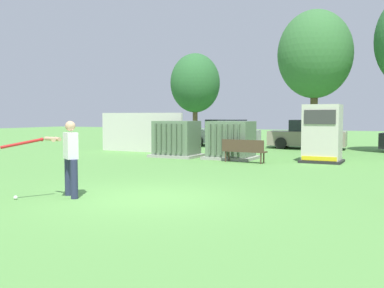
{
  "coord_description": "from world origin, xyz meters",
  "views": [
    {
      "loc": [
        5.26,
        -8.28,
        1.86
      ],
      "look_at": [
        -0.65,
        3.5,
        1.0
      ],
      "focal_mm": 40.78,
      "sensor_mm": 36.0,
      "label": 1
    }
  ],
  "objects_px": {
    "batter": "(68,155)",
    "transformer_west": "(176,139)",
    "park_bench": "(244,149)",
    "generator_enclosure": "(322,134)",
    "transformer_mid_west": "(231,141)",
    "parked_car_left_of_center": "(308,135)",
    "parked_car_leftmost": "(224,134)",
    "sports_ball": "(16,198)"
  },
  "relations": [
    {
      "from": "batter",
      "to": "transformer_west",
      "type": "bearing_deg",
      "value": 104.47
    },
    {
      "from": "park_bench",
      "to": "batter",
      "type": "distance_m",
      "value": 8.75
    },
    {
      "from": "generator_enclosure",
      "to": "parked_car_left_of_center",
      "type": "distance_m",
      "value": 7.3
    },
    {
      "from": "transformer_mid_west",
      "to": "parked_car_leftmost",
      "type": "height_order",
      "value": "same"
    },
    {
      "from": "transformer_west",
      "to": "sports_ball",
      "type": "xyz_separation_m",
      "value": [
        1.63,
        -10.42,
        -0.74
      ]
    },
    {
      "from": "batter",
      "to": "parked_car_left_of_center",
      "type": "relative_size",
      "value": 0.4
    },
    {
      "from": "parked_car_leftmost",
      "to": "transformer_west",
      "type": "bearing_deg",
      "value": -84.26
    },
    {
      "from": "parked_car_left_of_center",
      "to": "transformer_mid_west",
      "type": "bearing_deg",
      "value": -102.99
    },
    {
      "from": "sports_ball",
      "to": "parked_car_left_of_center",
      "type": "height_order",
      "value": "parked_car_left_of_center"
    },
    {
      "from": "transformer_west",
      "to": "parked_car_left_of_center",
      "type": "height_order",
      "value": "same"
    },
    {
      "from": "transformer_west",
      "to": "batter",
      "type": "xyz_separation_m",
      "value": [
        2.5,
        -9.68,
        0.19
      ]
    },
    {
      "from": "sports_ball",
      "to": "transformer_mid_west",
      "type": "bearing_deg",
      "value": 84.95
    },
    {
      "from": "park_bench",
      "to": "generator_enclosure",
      "type": "bearing_deg",
      "value": 29.91
    },
    {
      "from": "transformer_mid_west",
      "to": "parked_car_left_of_center",
      "type": "relative_size",
      "value": 0.49
    },
    {
      "from": "park_bench",
      "to": "parked_car_leftmost",
      "type": "xyz_separation_m",
      "value": [
        -4.31,
        8.48,
        0.22
      ]
    },
    {
      "from": "generator_enclosure",
      "to": "parked_car_left_of_center",
      "type": "relative_size",
      "value": 0.53
    },
    {
      "from": "sports_ball",
      "to": "parked_car_left_of_center",
      "type": "distance_m",
      "value": 18.2
    },
    {
      "from": "sports_ball",
      "to": "parked_car_left_of_center",
      "type": "relative_size",
      "value": 0.02
    },
    {
      "from": "transformer_mid_west",
      "to": "parked_car_leftmost",
      "type": "distance_m",
      "value": 8.03
    },
    {
      "from": "sports_ball",
      "to": "parked_car_leftmost",
      "type": "height_order",
      "value": "parked_car_leftmost"
    },
    {
      "from": "transformer_west",
      "to": "generator_enclosure",
      "type": "distance_m",
      "value": 6.33
    },
    {
      "from": "transformer_mid_west",
      "to": "generator_enclosure",
      "type": "relative_size",
      "value": 0.91
    },
    {
      "from": "generator_enclosure",
      "to": "parked_car_left_of_center",
      "type": "height_order",
      "value": "generator_enclosure"
    },
    {
      "from": "transformer_mid_west",
      "to": "batter",
      "type": "bearing_deg",
      "value": -90.39
    },
    {
      "from": "park_bench",
      "to": "parked_car_leftmost",
      "type": "height_order",
      "value": "parked_car_leftmost"
    },
    {
      "from": "transformer_mid_west",
      "to": "park_bench",
      "type": "distance_m",
      "value": 1.56
    },
    {
      "from": "transformer_mid_west",
      "to": "park_bench",
      "type": "relative_size",
      "value": 1.15
    },
    {
      "from": "generator_enclosure",
      "to": "transformer_west",
      "type": "bearing_deg",
      "value": -174.86
    },
    {
      "from": "parked_car_left_of_center",
      "to": "generator_enclosure",
      "type": "bearing_deg",
      "value": -73.9
    },
    {
      "from": "generator_enclosure",
      "to": "batter",
      "type": "xyz_separation_m",
      "value": [
        -3.8,
        -10.25,
        -0.16
      ]
    },
    {
      "from": "parked_car_left_of_center",
      "to": "park_bench",
      "type": "bearing_deg",
      "value": -94.73
    },
    {
      "from": "parked_car_leftmost",
      "to": "parked_car_left_of_center",
      "type": "bearing_deg",
      "value": 1.09
    },
    {
      "from": "transformer_mid_west",
      "to": "parked_car_left_of_center",
      "type": "height_order",
      "value": "same"
    },
    {
      "from": "batter",
      "to": "transformer_mid_west",
      "type": "bearing_deg",
      "value": 89.61
    },
    {
      "from": "transformer_west",
      "to": "parked_car_leftmost",
      "type": "bearing_deg",
      "value": 95.74
    },
    {
      "from": "transformer_mid_west",
      "to": "batter",
      "type": "relative_size",
      "value": 1.21
    },
    {
      "from": "parked_car_leftmost",
      "to": "batter",
      "type": "bearing_deg",
      "value": -79.28
    },
    {
      "from": "parked_car_left_of_center",
      "to": "transformer_west",
      "type": "bearing_deg",
      "value": -119.43
    },
    {
      "from": "park_bench",
      "to": "parked_car_left_of_center",
      "type": "height_order",
      "value": "parked_car_left_of_center"
    },
    {
      "from": "park_bench",
      "to": "parked_car_leftmost",
      "type": "bearing_deg",
      "value": 116.96
    },
    {
      "from": "park_bench",
      "to": "sports_ball",
      "type": "height_order",
      "value": "park_bench"
    },
    {
      "from": "park_bench",
      "to": "parked_car_leftmost",
      "type": "distance_m",
      "value": 9.52
    }
  ]
}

